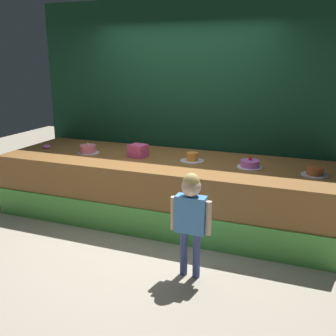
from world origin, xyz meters
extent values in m
plane|color=#ADA38E|center=(0.00, 0.00, 0.00)|extent=(12.00, 12.00, 0.00)
cube|color=brown|center=(0.00, 0.66, 0.40)|extent=(4.21, 1.32, 0.79)
cube|color=#59B24C|center=(0.00, -0.01, 0.18)|extent=(4.21, 0.02, 0.36)
cube|color=#113823|center=(0.00, 1.42, 1.40)|extent=(4.43, 0.08, 2.80)
cylinder|color=#3F4C8C|center=(0.70, -0.58, 0.23)|extent=(0.07, 0.07, 0.45)
cylinder|color=#3F4C8C|center=(0.83, -0.58, 0.23)|extent=(0.07, 0.07, 0.45)
cube|color=#4C8CD8|center=(0.77, -0.58, 0.63)|extent=(0.28, 0.13, 0.35)
cylinder|color=beige|center=(0.60, -0.58, 0.62)|extent=(0.06, 0.06, 0.32)
cylinder|color=beige|center=(0.94, -0.58, 0.62)|extent=(0.06, 0.06, 0.32)
sphere|color=beige|center=(0.77, -0.58, 0.90)|extent=(0.18, 0.18, 0.18)
sphere|color=tan|center=(0.77, -0.58, 0.95)|extent=(0.15, 0.15, 0.15)
cube|color=#E14E91|center=(-0.36, 0.64, 0.87)|extent=(0.24, 0.22, 0.16)
torus|color=#CC66D8|center=(-1.79, 0.63, 0.81)|extent=(0.11, 0.11, 0.04)
cylinder|color=silver|center=(-1.07, 0.59, 0.80)|extent=(0.29, 0.29, 0.01)
cylinder|color=pink|center=(-1.07, 0.59, 0.85)|extent=(0.22, 0.22, 0.10)
cone|color=#F2E566|center=(-1.07, 0.59, 0.93)|extent=(0.02, 0.02, 0.05)
cylinder|color=silver|center=(0.36, 0.69, 0.80)|extent=(0.30, 0.30, 0.01)
cylinder|color=orange|center=(0.36, 0.69, 0.85)|extent=(0.14, 0.14, 0.10)
cylinder|color=white|center=(1.07, 0.66, 0.80)|extent=(0.30, 0.30, 0.01)
cylinder|color=#CC66D8|center=(1.07, 0.66, 0.84)|extent=(0.22, 0.22, 0.08)
sphere|color=red|center=(1.07, 0.66, 0.90)|extent=(0.04, 0.04, 0.04)
cylinder|color=silver|center=(1.79, 0.60, 0.80)|extent=(0.29, 0.29, 0.01)
cylinder|color=brown|center=(1.79, 0.60, 0.85)|extent=(0.17, 0.17, 0.10)
camera|label=1|loc=(1.82, -3.82, 2.03)|focal=42.35mm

